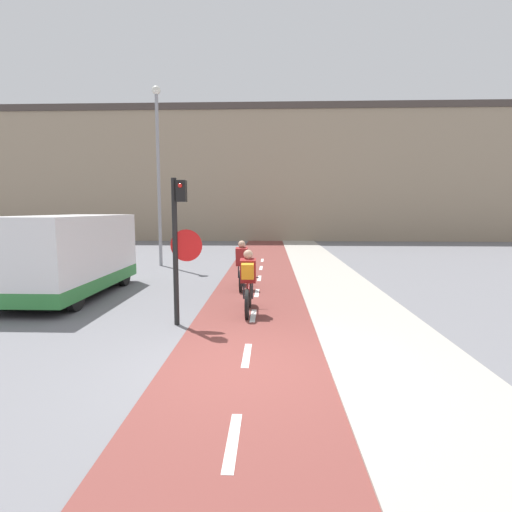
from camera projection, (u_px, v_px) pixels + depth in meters
ground_plane at (245, 368)px, 6.21m from camera, size 120.00×120.00×0.00m
bike_lane at (245, 367)px, 6.21m from camera, size 2.60×60.00×0.02m
sidewalk_strip at (408, 369)px, 6.11m from camera, size 2.40×60.00×0.05m
building_row_background at (266, 176)px, 32.62m from camera, size 60.00×5.20×10.36m
traffic_light_pole at (179, 235)px, 8.31m from camera, size 0.67×0.25×3.10m
street_lamp_far at (158, 159)px, 16.93m from camera, size 0.36×0.36×7.56m
cyclist_near at (248, 284)px, 9.36m from camera, size 0.46×1.76×1.52m
cyclist_far at (242, 268)px, 12.25m from camera, size 0.46×1.70×1.51m
van at (70, 257)px, 11.21m from camera, size 2.01×5.02×2.28m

